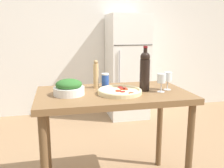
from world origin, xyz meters
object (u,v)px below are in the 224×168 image
wine_bottle (145,70)px  homemade_pizza (120,91)px  wine_glass_near (161,79)px  salt_canister (105,81)px  salad_bowl (69,88)px  wine_glass_far (168,78)px  pepper_mill (96,74)px  refrigerator (127,66)px

wine_bottle → homemade_pizza: bearing=-166.4°
wine_glass_near → salt_canister: (-0.42, 0.26, -0.04)m
salad_bowl → wine_glass_near: bearing=-5.6°
wine_glass_near → homemade_pizza: bearing=176.2°
wine_bottle → wine_glass_far: wine_bottle is taller
pepper_mill → wine_glass_near: bearing=-28.0°
wine_glass_near → wine_glass_far: 0.10m
refrigerator → wine_bottle: refrigerator is taller
wine_glass_near → wine_glass_far: same height
refrigerator → wine_bottle: bearing=-101.8°
pepper_mill → salt_canister: bearing=-7.2°
wine_glass_near → pepper_mill: size_ratio=0.61×
wine_bottle → wine_glass_near: (0.12, -0.08, -0.07)m
wine_bottle → homemade_pizza: wine_bottle is taller
wine_glass_far → salt_canister: wine_glass_far is taller
pepper_mill → salad_bowl: size_ratio=1.02×
refrigerator → salad_bowl: 2.19m
wine_glass_near → homemade_pizza: size_ratio=0.43×
pepper_mill → salt_canister: size_ratio=1.95×
salad_bowl → salt_canister: (0.33, 0.18, 0.01)m
homemade_pizza → wine_glass_far: bearing=5.1°
refrigerator → wine_bottle: 1.98m
refrigerator → wine_bottle: (-0.40, -1.92, 0.25)m
wine_bottle → wine_glass_far: (0.20, -0.02, -0.07)m
pepper_mill → wine_bottle: bearing=-26.2°
salad_bowl → homemade_pizza: 0.40m
refrigerator → wine_glass_far: refrigerator is taller
wine_glass_far → salt_canister: bearing=158.9°
wine_glass_far → homemade_pizza: bearing=-174.9°
homemade_pizza → salt_canister: size_ratio=2.77×
refrigerator → homemade_pizza: refrigerator is taller
wine_glass_far → pepper_mill: pepper_mill is taller
salad_bowl → homemade_pizza: bearing=-7.1°
salad_bowl → salt_canister: same height
refrigerator → wine_glass_far: (-0.20, -1.94, 0.18)m
refrigerator → pepper_mill: size_ratio=6.60×
wine_bottle → wine_glass_far: size_ratio=2.44×
pepper_mill → homemade_pizza: size_ratio=0.70×
wine_bottle → salt_canister: wine_bottle is taller
wine_glass_far → salad_bowl: bearing=179.2°
wine_bottle → homemade_pizza: size_ratio=1.06×
wine_glass_far → homemade_pizza: 0.44m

